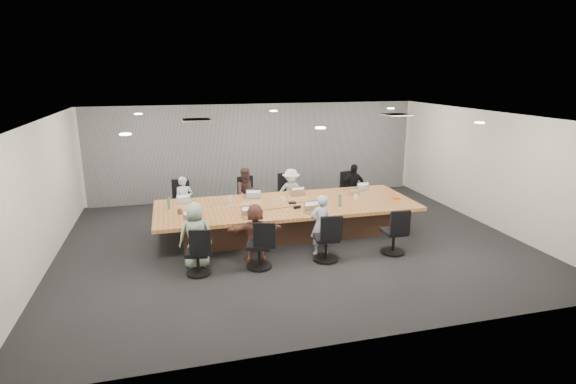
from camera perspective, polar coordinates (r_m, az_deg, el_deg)
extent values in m
cube|color=black|center=(10.22, 0.58, -6.26)|extent=(10.00, 8.00, 0.00)
cube|color=white|center=(9.57, 0.62, 9.57)|extent=(10.00, 8.00, 0.00)
cube|color=silver|center=(13.62, -3.90, 5.22)|extent=(10.00, 0.00, 2.80)
cube|color=silver|center=(6.21, 10.53, -7.05)|extent=(10.00, 0.00, 2.80)
cube|color=silver|center=(9.78, -28.93, -0.55)|extent=(0.00, 8.00, 2.80)
cube|color=silver|center=(12.10, 24.10, 2.70)|extent=(0.00, 8.00, 2.80)
cube|color=gray|center=(13.54, -3.83, 5.16)|extent=(9.80, 0.04, 2.80)
cube|color=#4F3123|center=(10.56, -0.14, -3.64)|extent=(4.80, 1.40, 0.66)
cube|color=#C67E40|center=(10.45, -0.14, -1.72)|extent=(6.00, 2.20, 0.08)
imported|color=silver|center=(11.46, -13.04, -1.10)|extent=(0.45, 0.30, 1.21)
cube|color=#B2B2B7|center=(10.89, -12.97, -1.14)|extent=(0.34, 0.26, 0.02)
imported|color=#3E2B29|center=(11.58, -5.21, -0.23)|extent=(0.69, 0.56, 1.35)
cube|color=#B2B2B7|center=(11.04, -4.73, -0.58)|extent=(0.40, 0.32, 0.02)
imported|color=silver|center=(11.84, 0.41, -0.06)|extent=(0.89, 0.61, 1.26)
cube|color=#8C6647|center=(11.30, 1.14, -0.17)|extent=(0.39, 0.30, 0.02)
imported|color=black|center=(12.39, 8.23, 0.57)|extent=(0.77, 0.33, 1.30)
cube|color=#B2B2B7|center=(11.88, 9.28, 0.39)|extent=(0.35, 0.26, 0.02)
imported|color=#95AD94|center=(8.88, -11.65, -5.40)|extent=(0.67, 0.46, 1.32)
cube|color=#8C6647|center=(9.37, -11.89, -3.73)|extent=(0.38, 0.29, 0.02)
imported|color=brown|center=(9.02, -4.15, -5.17)|extent=(1.13, 0.43, 1.20)
cube|color=#8C6647|center=(9.48, -4.79, -3.22)|extent=(0.33, 0.23, 0.02)
imported|color=silver|center=(9.34, 4.18, -4.18)|extent=(0.49, 0.34, 1.29)
cube|color=#8C6647|center=(9.80, 3.15, -2.58)|extent=(0.38, 0.29, 0.02)
cylinder|color=#447D52|center=(10.41, -14.88, -1.36)|extent=(0.07, 0.07, 0.25)
cylinder|color=#447D52|center=(10.28, 6.61, -1.08)|extent=(0.08, 0.08, 0.27)
cylinder|color=silver|center=(10.49, -7.40, -0.96)|extent=(0.07, 0.07, 0.21)
cylinder|color=white|center=(10.63, -0.66, -0.90)|extent=(0.11, 0.11, 0.11)
cylinder|color=white|center=(10.95, 8.64, -0.60)|extent=(0.09, 0.09, 0.10)
cylinder|color=brown|center=(9.95, -13.57, -2.40)|extent=(0.12, 0.12, 0.12)
cube|color=black|center=(9.80, -3.82, -2.56)|extent=(0.15, 0.12, 0.03)
cube|color=black|center=(10.47, 0.54, -1.36)|extent=(0.18, 0.12, 0.03)
cube|color=black|center=(10.07, 1.17, -1.94)|extent=(0.17, 0.07, 0.06)
cube|color=#9F876D|center=(11.27, 8.43, -0.09)|extent=(0.24, 0.15, 0.13)
cube|color=#F0530F|center=(11.14, 13.53, -0.76)|extent=(0.20, 0.15, 0.04)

